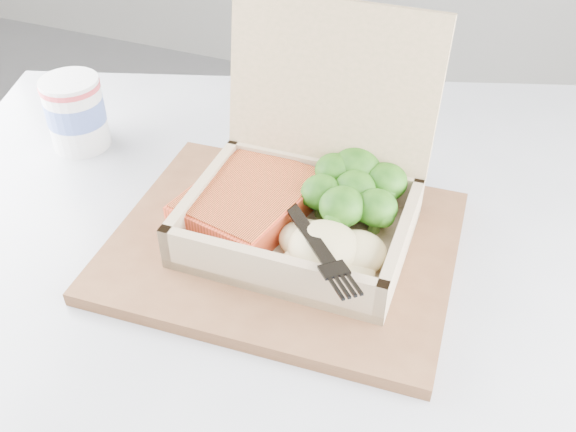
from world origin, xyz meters
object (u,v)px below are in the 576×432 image
at_px(paper_cup, 75,111).
at_px(serving_tray, 284,245).
at_px(takeout_container, 309,180).
at_px(cafe_table, 293,406).

bearing_deg(paper_cup, serving_tray, -15.80).
relative_size(serving_tray, takeout_container, 1.52).
distance_m(takeout_container, paper_cup, 0.31).
relative_size(cafe_table, serving_tray, 3.20).
bearing_deg(serving_tray, takeout_container, 73.76).
xyz_separation_m(cafe_table, takeout_container, (-0.02, 0.08, 0.25)).
distance_m(serving_tray, takeout_container, 0.07).
bearing_deg(cafe_table, paper_cup, 159.06).
bearing_deg(takeout_container, serving_tray, -108.19).
bearing_deg(cafe_table, serving_tray, 124.02).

